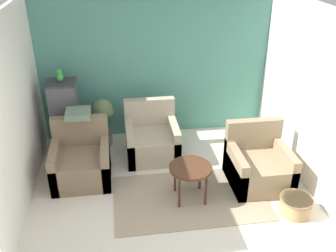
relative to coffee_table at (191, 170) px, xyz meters
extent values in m
plane|color=beige|center=(-0.23, -0.97, -0.48)|extent=(20.00, 20.00, 0.00)
cube|color=#4C897A|center=(-0.23, 2.10, 0.81)|extent=(4.15, 0.06, 2.57)
cube|color=silver|center=(-2.28, 0.55, 0.81)|extent=(0.06, 3.04, 2.57)
cube|color=silver|center=(1.81, 0.55, 0.81)|extent=(0.06, 3.04, 2.57)
cube|color=gray|center=(0.00, 0.00, -0.47)|extent=(2.16, 1.31, 0.01)
cylinder|color=#472819|center=(0.00, 0.00, 0.04)|extent=(0.59, 0.59, 0.04)
cylinder|color=#472819|center=(-0.18, -0.18, -0.23)|extent=(0.04, 0.04, 0.50)
cylinder|color=#472819|center=(0.18, -0.18, -0.23)|extent=(0.04, 0.04, 0.50)
cylinder|color=#472819|center=(-0.18, 0.18, -0.23)|extent=(0.04, 0.04, 0.50)
cylinder|color=#472819|center=(0.18, 0.18, -0.23)|extent=(0.04, 0.04, 0.50)
cube|color=#7A664C|center=(-1.54, 0.69, -0.26)|extent=(0.86, 0.86, 0.43)
cube|color=#7A664C|center=(-1.54, 1.05, 0.19)|extent=(0.86, 0.14, 0.47)
cube|color=#7A664C|center=(-1.91, 0.69, -0.18)|extent=(0.12, 0.86, 0.60)
cube|color=#7A664C|center=(-1.17, 0.69, -0.18)|extent=(0.12, 0.86, 0.60)
cube|color=#8E7A5B|center=(1.08, 0.20, -0.26)|extent=(0.86, 0.86, 0.43)
cube|color=#8E7A5B|center=(1.08, 0.56, 0.19)|extent=(0.86, 0.14, 0.47)
cube|color=#8E7A5B|center=(0.72, 0.20, -0.18)|extent=(0.12, 0.86, 0.60)
cube|color=#8E7A5B|center=(1.45, 0.20, -0.18)|extent=(0.12, 0.86, 0.60)
cube|color=tan|center=(-0.41, 1.21, -0.26)|extent=(0.86, 0.86, 0.43)
cube|color=tan|center=(-0.41, 1.57, 0.19)|extent=(0.86, 0.14, 0.47)
cube|color=tan|center=(-0.78, 1.21, -0.18)|extent=(0.12, 0.86, 0.60)
cube|color=tan|center=(-0.04, 1.21, -0.18)|extent=(0.12, 0.86, 0.60)
cube|color=#353539|center=(-1.81, 1.57, -0.43)|extent=(0.55, 0.55, 0.09)
cube|color=#4C4C51|center=(-1.81, 1.57, 0.20)|extent=(0.43, 0.43, 1.16)
cube|color=#353539|center=(-1.81, 1.57, 0.79)|extent=(0.46, 0.46, 0.03)
ellipsoid|color=green|center=(-1.81, 1.57, 0.89)|extent=(0.11, 0.13, 0.17)
sphere|color=green|center=(-1.81, 1.55, 0.99)|extent=(0.09, 0.09, 0.09)
cone|color=gold|center=(-1.81, 1.51, 0.98)|extent=(0.04, 0.04, 0.04)
cone|color=green|center=(-1.81, 1.63, 0.87)|extent=(0.05, 0.11, 0.14)
cylinder|color=#66605B|center=(-1.21, 1.73, -0.35)|extent=(0.27, 0.27, 0.25)
cylinder|color=brown|center=(-1.21, 1.73, -0.07)|extent=(0.03, 0.03, 0.30)
sphere|color=#566B47|center=(-1.21, 1.73, 0.21)|extent=(0.37, 0.37, 0.37)
sphere|color=#566B47|center=(-1.31, 1.77, 0.14)|extent=(0.22, 0.22, 0.22)
sphere|color=#566B47|center=(-1.11, 1.71, 0.16)|extent=(0.21, 0.21, 0.21)
cylinder|color=tan|center=(1.35, -0.52, -0.35)|extent=(0.42, 0.42, 0.25)
cylinder|color=olive|center=(1.35, -0.52, -0.24)|extent=(0.44, 0.44, 0.02)
cube|color=slate|center=(-1.54, 1.05, 0.48)|extent=(0.37, 0.37, 0.10)
camera|label=1|loc=(-0.92, -4.20, 2.93)|focal=40.00mm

